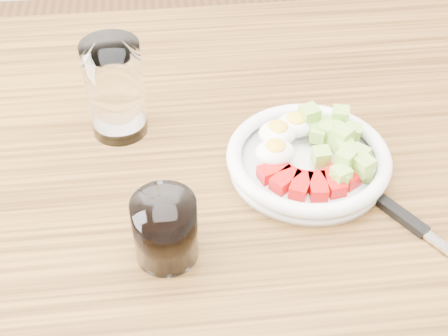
% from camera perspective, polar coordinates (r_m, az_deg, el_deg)
% --- Properties ---
extents(dining_table, '(1.50, 0.90, 0.77)m').
position_cam_1_polar(dining_table, '(0.82, 0.78, -7.13)').
color(dining_table, brown).
rests_on(dining_table, ground).
extents(bowl, '(0.20, 0.20, 0.05)m').
position_cam_1_polar(bowl, '(0.77, 7.74, 1.04)').
color(bowl, white).
rests_on(bowl, dining_table).
extents(fork, '(0.13, 0.19, 0.01)m').
position_cam_1_polar(fork, '(0.73, 16.60, -4.71)').
color(fork, black).
rests_on(fork, dining_table).
extents(water_glass, '(0.07, 0.07, 0.13)m').
position_cam_1_polar(water_glass, '(0.80, -9.93, 7.12)').
color(water_glass, white).
rests_on(water_glass, dining_table).
extents(coffee_glass, '(0.07, 0.07, 0.08)m').
position_cam_1_polar(coffee_glass, '(0.65, -5.39, -5.64)').
color(coffee_glass, white).
rests_on(coffee_glass, dining_table).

